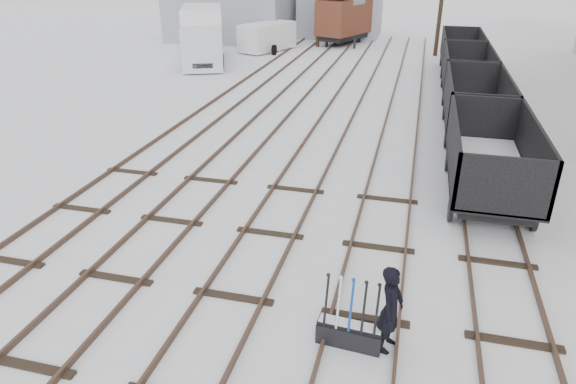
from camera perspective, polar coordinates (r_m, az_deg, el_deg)
name	(u,v)px	position (r m, az deg, el deg)	size (l,w,h in m)	color
ground	(233,298)	(12.02, -6.11, -11.61)	(120.00, 120.00, 0.00)	white
tracks	(335,121)	(23.98, 5.21, 7.90)	(13.90, 52.00, 0.16)	black
shed_left	(233,15)	(48.18, -6.14, 19.00)	(10.00, 8.00, 4.10)	#8C939E
shed_right	(341,10)	(49.77, 5.92, 19.44)	(7.00, 6.00, 4.50)	#8C939E
ground_frame	(350,332)	(10.67, 6.86, -15.23)	(1.33, 0.53, 1.49)	black
worker	(391,309)	(10.31, 11.35, -12.65)	(0.68, 0.44, 1.86)	black
freight_wagon_a	(489,169)	(17.31, 21.40, 2.38)	(2.46, 6.15, 2.51)	black
freight_wagon_b	(474,113)	(23.35, 20.01, 8.28)	(2.46, 6.15, 2.51)	black
freight_wagon_c	(466,79)	(29.54, 19.18, 11.73)	(2.46, 6.15, 2.51)	black
freight_wagon_d	(461,57)	(35.81, 18.63, 13.98)	(2.46, 6.15, 2.51)	black
box_van_wagon	(345,15)	(44.94, 6.33, 18.92)	(4.55, 5.90, 4.01)	black
lorry	(202,35)	(37.44, -9.52, 16.81)	(4.55, 8.49, 3.68)	black
panel_van	(267,37)	(41.86, -2.32, 16.88)	(3.80, 5.23, 2.12)	white
crane	(195,13)	(48.40, -10.32, 19.01)	(2.21, 5.05, 8.49)	#2A292E
tree_far_left	(319,3)	(43.63, 3.42, 20.22)	(0.30, 0.30, 6.77)	black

